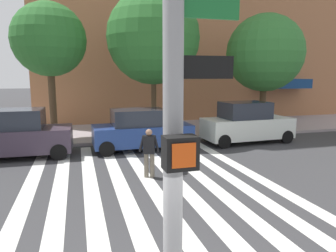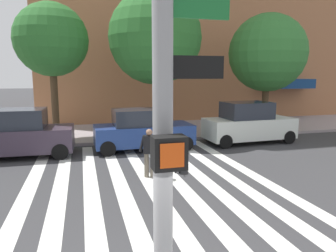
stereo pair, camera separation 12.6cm
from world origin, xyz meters
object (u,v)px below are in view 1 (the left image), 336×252
object	(u,v)px
street_tree_further	(265,53)
dog_on_leash	(178,159)
traffic_light_pole	(176,58)
parked_car_behind_first	(14,134)
street_tree_middle	(153,38)
pedestrian_dog_walker	(149,150)
pedestrian_bystander	(241,113)
street_tree_nearest	(49,40)
parked_car_third_in_line	(141,130)
parked_car_fourth_in_line	(247,124)

from	to	relation	value
street_tree_further	dog_on_leash	world-z (taller)	street_tree_further
traffic_light_pole	parked_car_behind_first	size ratio (longest dim) A/B	1.30
street_tree_middle	pedestrian_dog_walker	distance (m)	8.00
street_tree_middle	dog_on_leash	bearing A→B (deg)	-95.67
traffic_light_pole	pedestrian_bystander	size ratio (longest dim) A/B	3.54
traffic_light_pole	street_tree_further	xyz separation A→B (m)	(9.89, 13.99, 1.14)
traffic_light_pole	dog_on_leash	distance (m)	8.76
traffic_light_pole	street_tree_nearest	distance (m)	14.43
parked_car_third_in_line	street_tree_nearest	bearing A→B (deg)	144.92
parked_car_third_in_line	dog_on_leash	xyz separation A→B (m)	(0.57, -3.64, -0.45)
street_tree_nearest	dog_on_leash	size ratio (longest dim) A/B	6.81
parked_car_behind_first	street_tree_further	world-z (taller)	street_tree_further
parked_car_behind_first	dog_on_leash	size ratio (longest dim) A/B	4.52
parked_car_third_in_line	street_tree_nearest	distance (m)	6.38
street_tree_nearest	traffic_light_pole	bearing A→B (deg)	-82.04
street_tree_nearest	pedestrian_dog_walker	size ratio (longest dim) A/B	4.11
traffic_light_pole	street_tree_middle	distance (m)	14.31
parked_car_third_in_line	pedestrian_dog_walker	world-z (taller)	parked_car_third_in_line
parked_car_fourth_in_line	parked_car_third_in_line	bearing A→B (deg)	179.99
street_tree_middle	pedestrian_bystander	distance (m)	7.06
parked_car_third_in_line	dog_on_leash	distance (m)	3.71
parked_car_behind_first	pedestrian_dog_walker	bearing A→B (deg)	-40.42
pedestrian_dog_walker	street_tree_nearest	bearing A→B (deg)	116.46
street_tree_nearest	pedestrian_bystander	distance (m)	11.46
parked_car_fourth_in_line	street_tree_further	xyz separation A→B (m)	(2.52, 2.56, 3.69)
parked_car_fourth_in_line	dog_on_leash	xyz separation A→B (m)	(-4.83, -3.63, -0.53)
traffic_light_pole	pedestrian_dog_walker	bearing A→B (deg)	79.15
parked_car_third_in_line	street_tree_nearest	xyz separation A→B (m)	(-3.95, 2.78, 4.17)
street_tree_nearest	street_tree_further	xyz separation A→B (m)	(11.88, -0.22, -0.41)
dog_on_leash	pedestrian_bystander	xyz separation A→B (m)	(6.21, 6.73, 0.63)
parked_car_fourth_in_line	pedestrian_bystander	size ratio (longest dim) A/B	2.78
parked_car_behind_first	pedestrian_bystander	xyz separation A→B (m)	(12.10, 3.09, 0.10)
traffic_light_pole	dog_on_leash	size ratio (longest dim) A/B	5.87
parked_car_third_in_line	street_tree_further	world-z (taller)	street_tree_further
parked_car_third_in_line	street_tree_further	distance (m)	9.14
parked_car_behind_first	parked_car_fourth_in_line	xyz separation A→B (m)	(10.72, -0.00, -0.00)
parked_car_behind_first	parked_car_fourth_in_line	distance (m)	10.72
traffic_light_pole	street_tree_nearest	world-z (taller)	street_tree_nearest
parked_car_behind_first	dog_on_leash	distance (m)	6.94
parked_car_fourth_in_line	dog_on_leash	distance (m)	6.07
parked_car_fourth_in_line	dog_on_leash	world-z (taller)	parked_car_fourth_in_line
parked_car_fourth_in_line	street_tree_middle	world-z (taller)	street_tree_middle
street_tree_middle	dog_on_leash	size ratio (longest dim) A/B	7.68
parked_car_fourth_in_line	street_tree_further	size ratio (longest dim) A/B	0.67
parked_car_third_in_line	street_tree_middle	xyz separation A→B (m)	(1.17, 2.41, 4.41)
parked_car_third_in_line	street_tree_further	bearing A→B (deg)	17.88
pedestrian_dog_walker	parked_car_third_in_line	bearing A→B (deg)	82.22
pedestrian_dog_walker	dog_on_leash	bearing A→B (deg)	20.38
parked_car_third_in_line	dog_on_leash	bearing A→B (deg)	-81.04
parked_car_behind_first	street_tree_middle	xyz separation A→B (m)	(6.49, 2.41, 4.33)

